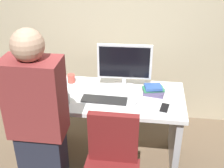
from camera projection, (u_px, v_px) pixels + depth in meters
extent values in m
plane|color=brown|center=(113.00, 153.00, 3.24)|extent=(9.00, 9.00, 0.00)
cube|color=white|center=(113.00, 97.00, 2.91)|extent=(1.39, 0.72, 0.04)
cube|color=#B2B2B7|center=(53.00, 123.00, 3.15)|extent=(0.06, 0.64, 0.69)
cube|color=#B2B2B7|center=(175.00, 132.00, 3.00)|extent=(0.06, 0.64, 0.69)
cube|color=maroon|center=(113.00, 138.00, 2.33)|extent=(0.40, 0.06, 0.44)
cube|color=maroon|center=(35.00, 98.00, 2.05)|extent=(0.40, 0.24, 0.58)
sphere|color=tan|center=(27.00, 45.00, 1.87)|extent=(0.22, 0.22, 0.22)
cube|color=silver|center=(124.00, 86.00, 3.05)|extent=(0.21, 0.15, 0.02)
cube|color=silver|center=(124.00, 81.00, 3.03)|extent=(0.04, 0.03, 0.08)
cube|color=silver|center=(125.00, 62.00, 2.93)|extent=(0.54, 0.05, 0.36)
cube|color=black|center=(124.00, 62.00, 2.91)|extent=(0.50, 0.03, 0.32)
cube|color=#262626|center=(104.00, 100.00, 2.80)|extent=(0.43, 0.14, 0.02)
ellipsoid|color=white|center=(135.00, 101.00, 2.77)|extent=(0.06, 0.10, 0.03)
cylinder|color=silver|center=(66.00, 98.00, 2.75)|extent=(0.07, 0.07, 0.10)
cylinder|color=#D84C3F|center=(71.00, 78.00, 3.12)|extent=(0.08, 0.08, 0.09)
cube|color=#594C72|center=(154.00, 92.00, 2.90)|extent=(0.22, 0.17, 0.04)
cube|color=#338C59|center=(153.00, 89.00, 2.91)|extent=(0.22, 0.16, 0.02)
cube|color=#3359A5|center=(153.00, 87.00, 2.89)|extent=(0.18, 0.16, 0.03)
cube|color=black|center=(165.00, 108.00, 2.69)|extent=(0.10, 0.16, 0.01)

